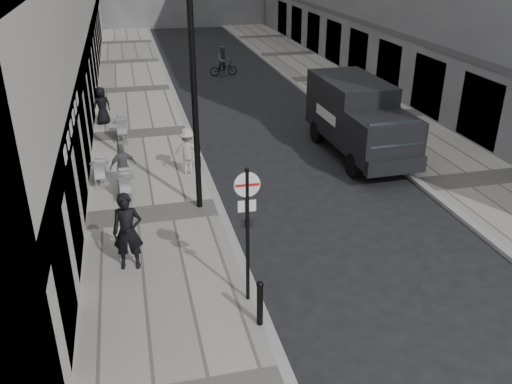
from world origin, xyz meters
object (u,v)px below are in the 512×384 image
walking_man (128,232)px  panel_van (358,115)px  cyclist (223,64)px  lamppost (194,86)px  sign_post (247,218)px

walking_man → panel_van: panel_van is taller
walking_man → cyclist: walking_man is taller
lamppost → panel_van: 7.76m
lamppost → cyclist: 18.37m
lamppost → panel_van: (6.60, 3.35, -2.34)m
walking_man → lamppost: size_ratio=0.30×
walking_man → panel_van: size_ratio=0.34×
lamppost → panel_van: bearing=26.9°
sign_post → lamppost: size_ratio=0.48×
lamppost → cyclist: bearing=77.1°
walking_man → sign_post: bearing=-31.5°
sign_post → panel_van: sign_post is taller
panel_van → cyclist: bearing=99.4°
walking_man → cyclist: size_ratio=1.14×
walking_man → lamppost: bearing=60.4°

